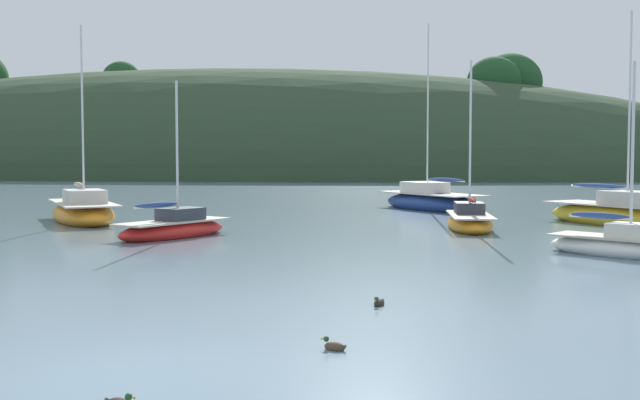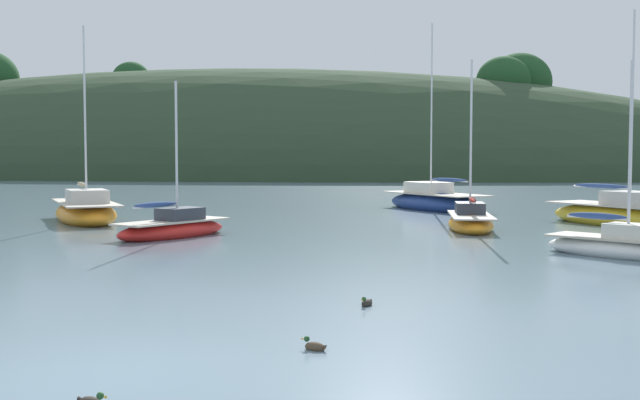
{
  "view_description": "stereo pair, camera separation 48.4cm",
  "coord_description": "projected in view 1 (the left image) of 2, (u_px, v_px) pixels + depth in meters",
  "views": [
    {
      "loc": [
        3.72,
        -9.84,
        2.97
      ],
      "look_at": [
        0.0,
        20.0,
        1.2
      ],
      "focal_mm": 42.83,
      "sensor_mm": 36.0,
      "label": 1
    },
    {
      "loc": [
        4.2,
        -9.77,
        2.97
      ],
      "look_at": [
        0.0,
        20.0,
        1.2
      ],
      "focal_mm": 42.83,
      "sensor_mm": 36.0,
      "label": 2
    }
  ],
  "objects": [
    {
      "name": "mooring_buoy_inner",
      "position": [
        68.0,
        208.0,
        41.43
      ],
      "size": [
        0.44,
        0.44,
        0.54
      ],
      "color": "orange",
      "rests_on": "ground"
    },
    {
      "name": "ground_plane",
      "position": [
        139.0,
        374.0,
        10.38
      ],
      "size": [
        400.0,
        400.0,
        0.0
      ],
      "primitive_type": "plane",
      "color": "slate"
    },
    {
      "name": "duck_straggler",
      "position": [
        334.0,
        346.0,
        11.64
      ],
      "size": [
        0.42,
        0.29,
        0.24
      ],
      "color": "#473828",
      "rests_on": "ground"
    },
    {
      "name": "sailboat_cream_ketch",
      "position": [
        624.0,
        245.0,
        22.48
      ],
      "size": [
        4.55,
        3.98,
        5.86
      ],
      "color": "white",
      "rests_on": "ground"
    },
    {
      "name": "sailboat_red_portside",
      "position": [
        431.0,
        201.0,
        41.6
      ],
      "size": [
        6.51,
        7.62,
        10.37
      ],
      "color": "navy",
      "rests_on": "ground"
    },
    {
      "name": "far_shoreline_hill",
      "position": [
        201.0,
        176.0,
        102.63
      ],
      "size": [
        150.0,
        36.0,
        31.77
      ],
      "color": "#2D422B",
      "rests_on": "ground"
    },
    {
      "name": "sailboat_white_near",
      "position": [
        470.0,
        221.0,
        30.46
      ],
      "size": [
        1.86,
        5.1,
        6.94
      ],
      "color": "orange",
      "rests_on": "ground"
    },
    {
      "name": "duck_trailing",
      "position": [
        379.0,
        303.0,
        15.08
      ],
      "size": [
        0.28,
        0.42,
        0.24
      ],
      "color": "#2D2823",
      "rests_on": "ground"
    },
    {
      "name": "sailboat_navy_dinghy",
      "position": [
        83.0,
        212.0,
        34.02
      ],
      "size": [
        6.0,
        7.49,
        8.91
      ],
      "color": "orange",
      "rests_on": "ground"
    },
    {
      "name": "sailboat_orange_cutter",
      "position": [
        621.0,
        215.0,
        32.44
      ],
      "size": [
        6.32,
        7.38,
        9.24
      ],
      "color": "gold",
      "rests_on": "ground"
    },
    {
      "name": "sailboat_grey_yawl",
      "position": [
        174.0,
        228.0,
        27.67
      ],
      "size": [
        3.78,
        5.1,
        5.83
      ],
      "color": "red",
      "rests_on": "ground"
    }
  ]
}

